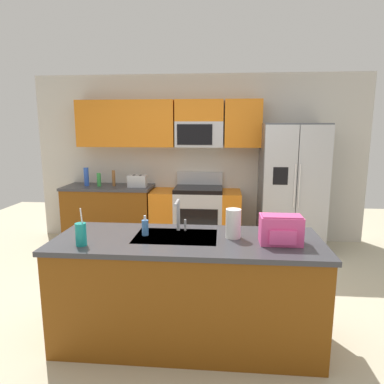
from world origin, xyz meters
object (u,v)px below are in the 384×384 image
object	(u,v)px
sink_faucet	(179,213)
backpack	(281,229)
soap_dispenser	(145,227)
range_oven	(196,216)
pepper_mill	(114,178)
toaster	(137,181)
bottle_blue	(86,177)
refrigerator	(291,188)
bottle_green	(99,180)
drink_cup_teal	(81,234)
paper_towel_roll	(233,223)

from	to	relation	value
sink_faucet	backpack	xyz separation A→B (m)	(0.83, -0.25, -0.05)
sink_faucet	soap_dispenser	size ratio (longest dim) A/B	1.66
range_oven	pepper_mill	xyz separation A→B (m)	(-1.28, -0.00, 0.58)
toaster	soap_dispenser	size ratio (longest dim) A/B	1.65
bottle_blue	refrigerator	bearing A→B (deg)	-1.03
toaster	pepper_mill	bearing A→B (deg)	172.60
refrigerator	bottle_blue	bearing A→B (deg)	178.97
toaster	bottle_blue	bearing A→B (deg)	177.43
bottle_blue	sink_faucet	distance (m)	2.84
pepper_mill	bottle_green	bearing A→B (deg)	-168.57
pepper_mill	bottle_blue	bearing A→B (deg)	-178.21
pepper_mill	bottle_green	size ratio (longest dim) A/B	1.19
toaster	bottle_blue	size ratio (longest dim) A/B	0.99
toaster	drink_cup_teal	world-z (taller)	drink_cup_teal
refrigerator	pepper_mill	xyz separation A→B (m)	(-2.68, 0.07, 0.10)
pepper_mill	sink_faucet	distance (m)	2.61
refrigerator	sink_faucet	xyz separation A→B (m)	(-1.38, -2.20, 0.14)
backpack	refrigerator	bearing A→B (deg)	77.23
drink_cup_teal	toaster	bearing A→B (deg)	94.64
toaster	range_oven	bearing A→B (deg)	3.36
refrigerator	drink_cup_teal	xyz separation A→B (m)	(-2.08, -2.62, 0.06)
refrigerator	bottle_blue	distance (m)	3.11
soap_dispenser	sink_faucet	bearing A→B (deg)	26.84
sink_faucet	paper_towel_roll	world-z (taller)	sink_faucet
paper_towel_roll	backpack	distance (m)	0.38
pepper_mill	backpack	xyz separation A→B (m)	(2.13, -2.52, -0.01)
pepper_mill	backpack	bearing A→B (deg)	-49.76
bottle_green	drink_cup_teal	xyz separation A→B (m)	(0.82, -2.65, -0.01)
refrigerator	bottle_blue	world-z (taller)	refrigerator
backpack	range_oven	bearing A→B (deg)	108.63
pepper_mill	bottle_blue	size ratio (longest dim) A/B	0.86
bottle_green	backpack	size ratio (longest dim) A/B	0.64
paper_towel_roll	sink_faucet	bearing A→B (deg)	163.79
soap_dispenser	paper_towel_roll	size ratio (longest dim) A/B	0.71
toaster	paper_towel_roll	size ratio (longest dim) A/B	1.17
pepper_mill	backpack	world-z (taller)	pepper_mill
backpack	pepper_mill	bearing A→B (deg)	130.24
refrigerator	toaster	xyz separation A→B (m)	(-2.30, 0.02, 0.07)
toaster	soap_dispenser	world-z (taller)	toaster
pepper_mill	bottle_green	xyz separation A→B (m)	(-0.22, -0.04, -0.02)
drink_cup_teal	backpack	world-z (taller)	drink_cup_teal
range_oven	backpack	distance (m)	2.72
refrigerator	toaster	world-z (taller)	refrigerator
drink_cup_teal	bottle_blue	bearing A→B (deg)	111.00
soap_dispenser	paper_towel_roll	distance (m)	0.74
bottle_green	paper_towel_roll	distance (m)	3.08
sink_faucet	soap_dispenser	bearing A→B (deg)	-153.16
range_oven	backpack	world-z (taller)	backpack
drink_cup_teal	soap_dispenser	bearing A→B (deg)	34.22
bottle_green	range_oven	bearing A→B (deg)	1.79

